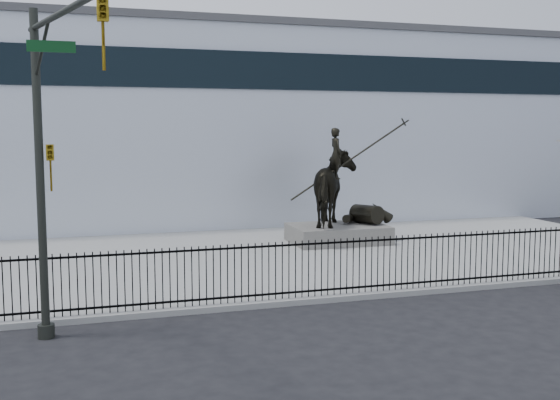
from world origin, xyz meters
name	(u,v)px	position (x,y,z in m)	size (l,w,h in m)	color
ground	(347,313)	(0.00, 0.00, 0.00)	(120.00, 120.00, 0.00)	black
plaza	(268,257)	(0.00, 7.00, 0.07)	(30.00, 12.00, 0.15)	gray
building	(199,129)	(0.00, 20.00, 4.50)	(44.00, 14.00, 9.00)	silver
picket_fence	(329,267)	(0.00, 1.25, 0.90)	(22.10, 0.10, 1.50)	black
statue_plinth	(338,234)	(3.30, 8.64, 0.49)	(3.61, 2.48, 0.68)	#575550
equestrian_statue	(340,188)	(3.37, 8.64, 2.25)	(4.63, 2.91, 3.92)	black
traffic_signal_left	(50,154)	(-6.75, -0.62, 4.03)	(1.52, 4.84, 7.00)	#242722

